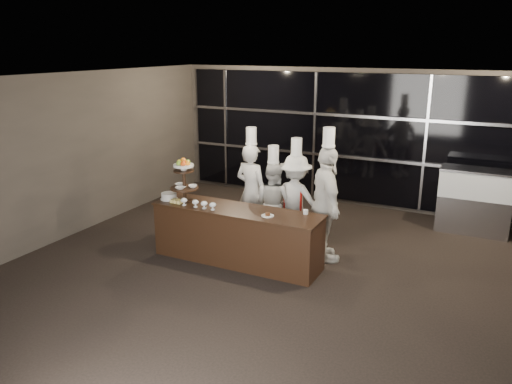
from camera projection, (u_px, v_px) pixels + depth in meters
The scene contains 14 objects.
room at pixel (271, 202), 6.48m from camera, with size 10.00×10.00×10.00m.
window_wall at pixel (367, 140), 10.71m from camera, with size 8.60×0.10×2.80m.
buffet_counter at pixel (237, 235), 8.17m from camera, with size 2.84×0.74×0.92m.
display_stand at pixel (184, 177), 8.35m from camera, with size 0.48×0.48×0.74m.
compotes at pixel (199, 203), 8.07m from camera, with size 0.66×0.11×0.12m.
layer_cake at pixel (169, 196), 8.53m from camera, with size 0.30×0.30×0.11m.
pastry_squares at pixel (177, 201), 8.34m from camera, with size 0.19×0.12×0.05m.
small_plate at pixel (268, 215), 7.69m from camera, with size 0.20×0.20×0.05m.
chef_cup at pixel (306, 212), 7.77m from camera, with size 0.08×0.08×0.07m, color white.
display_case at pixel (475, 198), 9.43m from camera, with size 1.32×0.58×1.24m.
chef_a at pixel (251, 190), 9.09m from camera, with size 0.71×0.53×2.07m.
chef_b at pixel (273, 202), 8.89m from camera, with size 0.82×0.69×1.79m.
chef_c at pixel (295, 199), 8.88m from camera, with size 1.06×0.62×1.92m.
chef_d at pixel (326, 204), 8.10m from camera, with size 1.03×1.20×2.23m.
Camera 1 is at (2.58, -5.62, 3.45)m, focal length 35.00 mm.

